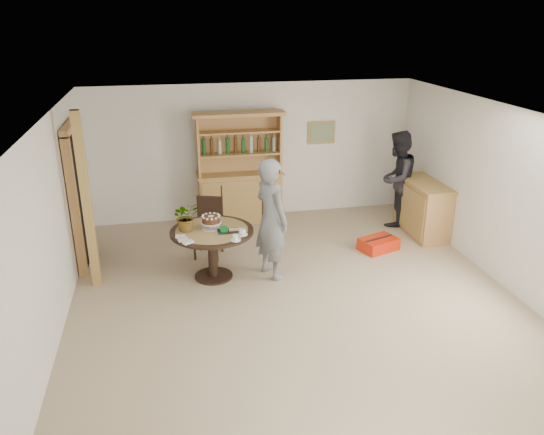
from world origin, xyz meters
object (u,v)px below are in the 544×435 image
(dining_table, at_px, (212,239))
(teen_boy, at_px, (271,219))
(adult_person, at_px, (397,179))
(dining_chair, at_px, (209,223))
(sideboard, at_px, (423,208))
(red_suitcase, at_px, (379,244))
(hutch, at_px, (240,185))

(dining_table, bearing_deg, teen_boy, -6.71)
(adult_person, bearing_deg, dining_chair, -29.67)
(dining_chair, bearing_deg, sideboard, 21.16)
(dining_chair, distance_m, adult_person, 3.51)
(dining_table, xyz_separation_m, red_suitcase, (2.76, 0.41, -0.50))
(hutch, distance_m, sideboard, 3.29)
(dining_chair, bearing_deg, hutch, 81.99)
(dining_table, height_order, red_suitcase, dining_table)
(hutch, height_order, teen_boy, hutch)
(dining_table, bearing_deg, hutch, 71.47)
(teen_boy, bearing_deg, sideboard, -94.03)
(hutch, height_order, adult_person, hutch)
(dining_table, distance_m, dining_chair, 0.83)
(sideboard, bearing_deg, adult_person, 120.54)
(sideboard, distance_m, dining_table, 3.89)
(dining_table, xyz_separation_m, adult_person, (3.47, 1.44, 0.26))
(sideboard, height_order, dining_chair, dining_chair)
(dining_table, distance_m, adult_person, 3.77)
(sideboard, bearing_deg, teen_boy, -160.48)
(hutch, bearing_deg, dining_chair, -117.48)
(dining_chair, xyz_separation_m, adult_person, (3.44, 0.62, 0.33))
(sideboard, distance_m, dining_chair, 3.75)
(dining_table, relative_size, adult_person, 0.69)
(hutch, relative_size, adult_person, 1.18)
(hutch, bearing_deg, sideboard, -22.21)
(hutch, xyz_separation_m, sideboard, (3.04, -1.24, -0.22))
(hutch, xyz_separation_m, red_suitcase, (2.03, -1.76, -0.59))
(sideboard, distance_m, red_suitcase, 1.20)
(hutch, bearing_deg, teen_boy, -86.97)
(red_suitcase, bearing_deg, dining_chair, 151.83)
(dining_table, relative_size, teen_boy, 0.67)
(teen_boy, bearing_deg, red_suitcase, -98.56)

